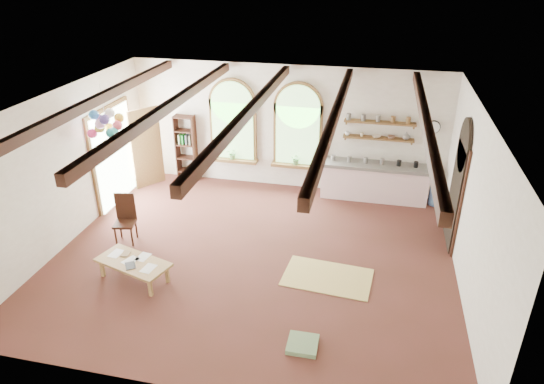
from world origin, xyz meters
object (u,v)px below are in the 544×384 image
(coffee_table, at_px, (133,263))
(side_chair, at_px, (126,228))
(balloon_cluster, at_px, (106,124))
(kitchen_counter, at_px, (374,181))

(coffee_table, bearing_deg, side_chair, 123.03)
(balloon_cluster, bearing_deg, side_chair, -53.55)
(coffee_table, distance_m, balloon_cluster, 3.17)
(coffee_table, bearing_deg, kitchen_counter, 45.88)
(coffee_table, relative_size, side_chair, 1.45)
(kitchen_counter, distance_m, coffee_table, 6.19)
(coffee_table, distance_m, side_chair, 1.47)
(balloon_cluster, bearing_deg, kitchen_counter, 22.80)
(kitchen_counter, height_order, balloon_cluster, balloon_cluster)
(kitchen_counter, distance_m, side_chair, 6.03)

